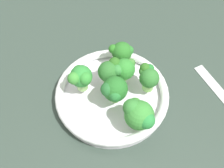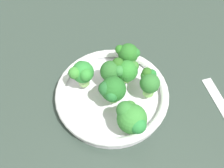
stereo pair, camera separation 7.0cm
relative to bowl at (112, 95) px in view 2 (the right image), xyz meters
The scene contains 9 objects.
ground_plane 3.95cm from the bowl, 43.97° to the left, with size 130.00×130.00×2.50cm, color #334339.
bowl is the anchor object (origin of this frame).
broccoli_floret_0 10.58cm from the bowl, 15.45° to the left, with size 4.95×5.24×6.65cm.
broccoli_floret_1 6.66cm from the bowl, 105.55° to the left, with size 5.40×5.76×6.66cm.
broccoli_floret_2 7.42cm from the bowl, 58.31° to the left, with size 5.68×5.34×6.34cm.
broccoli_floret_3 12.07cm from the bowl, 51.71° to the right, with size 7.13×7.27×7.33cm.
broccoli_floret_4 9.77cm from the bowl, behind, with size 5.60×6.07×7.23cm.
broccoli_floret_5 6.70cm from the bowl, 74.68° to the right, with size 6.23×6.46×7.31cm.
broccoli_floret_6 11.17cm from the bowl, 81.13° to the left, with size 6.39×5.22×6.34cm.
Camera 2 is at (8.53, -40.53, 63.72)cm, focal length 47.31 mm.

